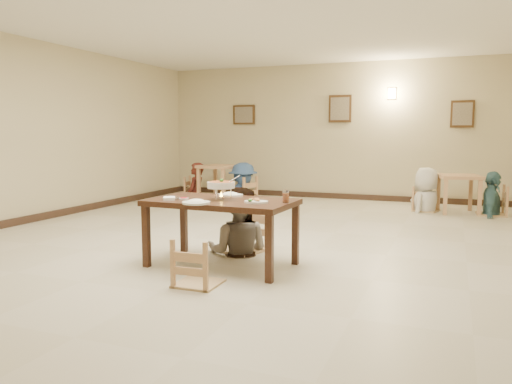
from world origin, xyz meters
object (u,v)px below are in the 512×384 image
at_px(main_table, 221,207).
at_px(main_diner, 238,187).
at_px(chair_far, 242,209).
at_px(chair_near, 198,240).
at_px(bg_table_left, 219,171).
at_px(bg_diner_d, 493,171).
at_px(bg_chair_rr, 492,187).
at_px(bg_chair_ll, 196,178).
at_px(bg_chair_rl, 427,188).
at_px(bg_chair_lr, 243,178).
at_px(curry_warmer, 221,185).
at_px(bg_diner_a, 195,163).
at_px(bg_diner_c, 427,167).
at_px(bg_table_right, 459,182).
at_px(bg_diner_b, 243,163).
at_px(drink_glass, 286,197).

bearing_deg(main_table, main_diner, 98.53).
bearing_deg(chair_far, chair_near, -66.39).
xyz_separation_m(bg_table_left, bg_diner_d, (5.47, -0.12, 0.16)).
distance_m(main_table, chair_near, 0.76).
xyz_separation_m(chair_far, bg_chair_rr, (3.07, 4.17, -0.03)).
xyz_separation_m(bg_chair_ll, bg_chair_rl, (4.96, -0.08, -0.02)).
xyz_separation_m(chair_far, bg_chair_ll, (-3.00, 4.31, -0.07)).
height_order(main_table, bg_chair_lr, bg_chair_lr).
relative_size(bg_table_left, bg_chair_rr, 0.85).
relative_size(main_diner, bg_table_left, 1.89).
bearing_deg(chair_far, curry_warmer, -68.04).
bearing_deg(curry_warmer, bg_chair_lr, 110.57).
bearing_deg(bg_diner_a, bg_diner_d, 80.39).
xyz_separation_m(chair_near, bg_diner_a, (-3.15, 5.75, 0.37)).
height_order(bg_diner_c, bg_diner_d, bg_diner_c).
distance_m(bg_chair_lr, bg_chair_rl, 3.75).
xyz_separation_m(chair_near, bg_table_right, (2.36, 5.67, 0.13)).
bearing_deg(bg_diner_b, bg_diner_d, -75.91).
xyz_separation_m(bg_chair_lr, bg_diner_b, (0.00, -0.00, 0.33)).
height_order(bg_diner_a, bg_diner_b, bg_diner_b).
xyz_separation_m(main_table, bg_chair_lr, (-1.85, 4.94, -0.15)).
distance_m(main_table, bg_diner_b, 5.27).
xyz_separation_m(drink_glass, bg_chair_ll, (-3.79, 4.99, -0.34)).
distance_m(bg_chair_lr, bg_diner_d, 4.88).
xyz_separation_m(bg_chair_rr, bg_diner_d, (0.00, 0.00, 0.28)).
xyz_separation_m(bg_diner_b, bg_diner_c, (3.75, 0.01, -0.01)).
height_order(bg_chair_rl, bg_diner_b, bg_diner_b).
bearing_deg(main_diner, bg_diner_b, -78.34).
height_order(bg_chair_ll, bg_chair_rl, bg_chair_ll).
relative_size(drink_glass, bg_chair_rl, 0.15).
height_order(main_diner, bg_chair_ll, main_diner).
height_order(drink_glass, bg_chair_ll, bg_chair_ll).
distance_m(bg_chair_ll, bg_diner_a, 0.35).
bearing_deg(bg_table_right, chair_far, -120.69).
distance_m(curry_warmer, drink_glass, 0.74).
xyz_separation_m(main_table, drink_glass, (0.73, 0.03, 0.14)).
relative_size(main_table, main_diner, 0.99).
xyz_separation_m(bg_chair_ll, bg_diner_d, (6.07, -0.14, 0.33)).
height_order(bg_table_left, bg_diner_b, bg_diner_b).
bearing_deg(bg_chair_ll, chair_far, -156.20).
relative_size(chair_far, bg_chair_rl, 1.21).
xyz_separation_m(chair_far, bg_diner_c, (1.96, 4.23, 0.30)).
xyz_separation_m(drink_glass, bg_chair_lr, (-2.58, 4.90, -0.29)).
distance_m(curry_warmer, bg_table_right, 5.53).
distance_m(chair_far, bg_chair_rl, 4.66).
xyz_separation_m(curry_warmer, bg_table_right, (2.46, 4.94, -0.33)).
distance_m(chair_far, bg_table_right, 4.92).
distance_m(curry_warmer, bg_chair_rr, 5.75).
bearing_deg(bg_diner_d, bg_chair_lr, 94.71).
xyz_separation_m(main_diner, bg_chair_rr, (3.08, 4.28, -0.31)).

